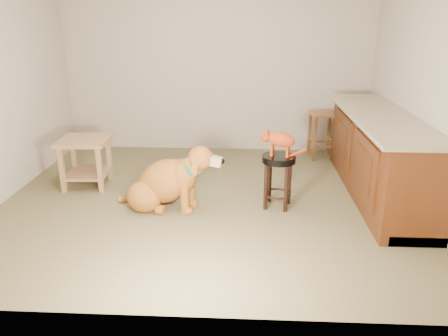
# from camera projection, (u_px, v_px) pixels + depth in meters

# --- Properties ---
(floor) EXTENTS (4.50, 4.00, 0.01)m
(floor) POSITION_uv_depth(u_px,v_px,m) (206.00, 200.00, 4.90)
(floor) COLOR brown
(floor) RESTS_ON ground
(room_shell) EXTENTS (4.54, 4.04, 2.62)m
(room_shell) POSITION_uv_depth(u_px,v_px,m) (204.00, 46.00, 4.34)
(room_shell) COLOR #A39584
(room_shell) RESTS_ON ground
(cabinet_run) EXTENTS (0.70, 2.56, 0.94)m
(cabinet_run) POSITION_uv_depth(u_px,v_px,m) (379.00, 158.00, 4.94)
(cabinet_run) COLOR #47210C
(cabinet_run) RESTS_ON ground
(padded_stool) EXTENTS (0.36, 0.36, 0.58)m
(padded_stool) POSITION_uv_depth(u_px,v_px,m) (278.00, 171.00, 4.61)
(padded_stool) COLOR black
(padded_stool) RESTS_ON ground
(wood_stool) EXTENTS (0.40, 0.40, 0.66)m
(wood_stool) POSITION_uv_depth(u_px,v_px,m) (322.00, 135.00, 6.25)
(wood_stool) COLOR brown
(wood_stool) RESTS_ON ground
(side_table) EXTENTS (0.60, 0.60, 0.59)m
(side_table) POSITION_uv_depth(u_px,v_px,m) (86.00, 155.00, 5.20)
(side_table) COLOR olive
(side_table) RESTS_ON ground
(golden_retriever) EXTENTS (1.19, 0.65, 0.77)m
(golden_retriever) POSITION_uv_depth(u_px,v_px,m) (166.00, 183.00, 4.62)
(golden_retriever) COLOR brown
(golden_retriever) RESTS_ON ground
(tabby_kitten) EXTENTS (0.50, 0.21, 0.31)m
(tabby_kitten) POSITION_uv_depth(u_px,v_px,m) (279.00, 140.00, 4.50)
(tabby_kitten) COLOR maroon
(tabby_kitten) RESTS_ON padded_stool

